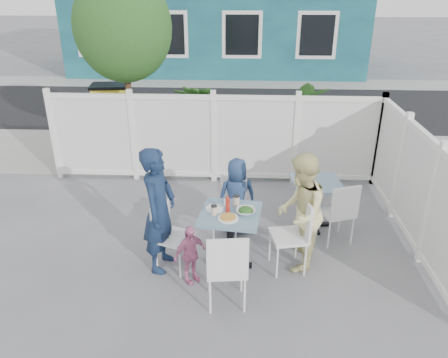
{
  "coord_description": "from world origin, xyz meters",
  "views": [
    {
      "loc": [
        0.64,
        -4.94,
        3.42
      ],
      "look_at": [
        0.39,
        0.18,
        1.05
      ],
      "focal_mm": 35.0,
      "sensor_mm": 36.0,
      "label": 1
    }
  ],
  "objects_px": {
    "chair_near": "(227,265)",
    "woman": "(300,213)",
    "toddler": "(190,254)",
    "chair_left": "(168,230)",
    "man": "(159,210)",
    "main_table": "(230,225)",
    "utility_cabinet": "(113,118)",
    "chair_back": "(231,203)",
    "boy": "(237,196)",
    "spare_table": "(316,192)",
    "chair_right": "(295,229)"
  },
  "relations": [
    {
      "from": "chair_near",
      "to": "woman",
      "type": "relative_size",
      "value": 0.64
    },
    {
      "from": "toddler",
      "to": "woman",
      "type": "bearing_deg",
      "value": -24.1
    },
    {
      "from": "chair_left",
      "to": "chair_near",
      "type": "relative_size",
      "value": 0.93
    },
    {
      "from": "chair_left",
      "to": "man",
      "type": "xyz_separation_m",
      "value": [
        -0.1,
        -0.01,
        0.29
      ]
    },
    {
      "from": "toddler",
      "to": "chair_left",
      "type": "bearing_deg",
      "value": 93.43
    },
    {
      "from": "chair_left",
      "to": "main_table",
      "type": "bearing_deg",
      "value": 113.89
    },
    {
      "from": "utility_cabinet",
      "to": "main_table",
      "type": "height_order",
      "value": "utility_cabinet"
    },
    {
      "from": "woman",
      "to": "man",
      "type": "bearing_deg",
      "value": -74.43
    },
    {
      "from": "chair_back",
      "to": "chair_near",
      "type": "relative_size",
      "value": 0.89
    },
    {
      "from": "chair_left",
      "to": "chair_near",
      "type": "xyz_separation_m",
      "value": [
        0.77,
        -0.76,
        0.04
      ]
    },
    {
      "from": "main_table",
      "to": "man",
      "type": "xyz_separation_m",
      "value": [
        -0.88,
        -0.05,
        0.22
      ]
    },
    {
      "from": "boy",
      "to": "toddler",
      "type": "relative_size",
      "value": 1.47
    },
    {
      "from": "main_table",
      "to": "spare_table",
      "type": "relative_size",
      "value": 1.09
    },
    {
      "from": "main_table",
      "to": "chair_left",
      "type": "distance_m",
      "value": 0.78
    },
    {
      "from": "spare_table",
      "to": "chair_left",
      "type": "distance_m",
      "value": 2.28
    },
    {
      "from": "spare_table",
      "to": "man",
      "type": "bearing_deg",
      "value": -152.24
    },
    {
      "from": "main_table",
      "to": "woman",
      "type": "xyz_separation_m",
      "value": [
        0.87,
        0.06,
        0.16
      ]
    },
    {
      "from": "woman",
      "to": "utility_cabinet",
      "type": "bearing_deg",
      "value": -127.72
    },
    {
      "from": "chair_left",
      "to": "chair_right",
      "type": "bearing_deg",
      "value": 111.89
    },
    {
      "from": "chair_right",
      "to": "woman",
      "type": "bearing_deg",
      "value": -50.24
    },
    {
      "from": "chair_left",
      "to": "utility_cabinet",
      "type": "bearing_deg",
      "value": -135.37
    },
    {
      "from": "woman",
      "to": "chair_back",
      "type": "bearing_deg",
      "value": -117.15
    },
    {
      "from": "main_table",
      "to": "spare_table",
      "type": "xyz_separation_m",
      "value": [
        1.22,
        1.05,
        -0.04
      ]
    },
    {
      "from": "man",
      "to": "main_table",
      "type": "bearing_deg",
      "value": -76.16
    },
    {
      "from": "utility_cabinet",
      "to": "chair_left",
      "type": "xyz_separation_m",
      "value": [
        1.89,
        -4.26,
        -0.14
      ]
    },
    {
      "from": "spare_table",
      "to": "chair_near",
      "type": "bearing_deg",
      "value": -123.56
    },
    {
      "from": "boy",
      "to": "utility_cabinet",
      "type": "bearing_deg",
      "value": -64.13
    },
    {
      "from": "main_table",
      "to": "woman",
      "type": "relative_size",
      "value": 0.54
    },
    {
      "from": "utility_cabinet",
      "to": "man",
      "type": "distance_m",
      "value": 4.64
    },
    {
      "from": "chair_near",
      "to": "chair_right",
      "type": "bearing_deg",
      "value": 37.94
    },
    {
      "from": "woman",
      "to": "main_table",
      "type": "bearing_deg",
      "value": -74.31
    },
    {
      "from": "main_table",
      "to": "toddler",
      "type": "xyz_separation_m",
      "value": [
        -0.47,
        -0.35,
        -0.22
      ]
    },
    {
      "from": "utility_cabinet",
      "to": "spare_table",
      "type": "height_order",
      "value": "utility_cabinet"
    },
    {
      "from": "man",
      "to": "boy",
      "type": "distance_m",
      "value": 1.34
    },
    {
      "from": "spare_table",
      "to": "toddler",
      "type": "height_order",
      "value": "toddler"
    },
    {
      "from": "chair_right",
      "to": "chair_back",
      "type": "bearing_deg",
      "value": 35.36
    },
    {
      "from": "spare_table",
      "to": "woman",
      "type": "bearing_deg",
      "value": -109.74
    },
    {
      "from": "chair_left",
      "to": "woman",
      "type": "xyz_separation_m",
      "value": [
        1.64,
        0.1,
        0.24
      ]
    },
    {
      "from": "toddler",
      "to": "boy",
      "type": "bearing_deg",
      "value": 24.89
    },
    {
      "from": "chair_right",
      "to": "toddler",
      "type": "bearing_deg",
      "value": 93.69
    },
    {
      "from": "main_table",
      "to": "woman",
      "type": "distance_m",
      "value": 0.88
    },
    {
      "from": "main_table",
      "to": "chair_right",
      "type": "distance_m",
      "value": 0.81
    },
    {
      "from": "man",
      "to": "woman",
      "type": "bearing_deg",
      "value": -76.04
    },
    {
      "from": "utility_cabinet",
      "to": "chair_right",
      "type": "height_order",
      "value": "utility_cabinet"
    },
    {
      "from": "main_table",
      "to": "spare_table",
      "type": "distance_m",
      "value": 1.61
    },
    {
      "from": "man",
      "to": "boy",
      "type": "height_order",
      "value": "man"
    },
    {
      "from": "man",
      "to": "woman",
      "type": "height_order",
      "value": "man"
    },
    {
      "from": "chair_back",
      "to": "main_table",
      "type": "bearing_deg",
      "value": 111.0
    },
    {
      "from": "spare_table",
      "to": "toddler",
      "type": "distance_m",
      "value": 2.21
    },
    {
      "from": "chair_near",
      "to": "boy",
      "type": "xyz_separation_m",
      "value": [
        0.07,
        1.66,
        0.0
      ]
    }
  ]
}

